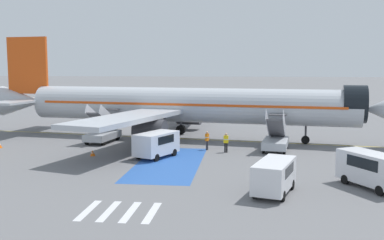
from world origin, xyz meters
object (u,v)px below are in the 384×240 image
object	(u,v)px
ground_crew_1	(144,134)
ground_crew_3	(226,141)
ground_crew_0	(207,139)
boarding_stairs_aft	(103,133)
service_van_1	(274,174)
service_van_3	(372,168)
ground_crew_2	(167,134)
service_van_0	(156,143)
airliner	(182,105)
fuel_tanker	(175,104)
boarding_stairs_forward	(276,140)
traffic_cone_1	(93,153)

from	to	relation	value
ground_crew_1	ground_crew_3	world-z (taller)	ground_crew_1
ground_crew_0	ground_crew_3	bearing A→B (deg)	83.63
boarding_stairs_aft	ground_crew_0	world-z (taller)	boarding_stairs_aft
service_van_1	service_van_3	bearing A→B (deg)	-146.22
ground_crew_0	ground_crew_2	bearing A→B (deg)	-97.69
service_van_0	ground_crew_0	distance (m)	5.80
airliner	service_van_3	bearing A→B (deg)	47.31
fuel_tanker	service_van_0	world-z (taller)	fuel_tanker
boarding_stairs_aft	service_van_1	xyz separation A→B (m)	(16.63, -17.32, 0.23)
ground_crew_3	ground_crew_0	bearing A→B (deg)	-21.38
ground_crew_3	service_van_1	bearing A→B (deg)	113.76
airliner	ground_crew_1	bearing A→B (deg)	-32.74
service_van_3	ground_crew_2	xyz separation A→B (m)	(-16.18, 14.93, -0.36)
airliner	ground_crew_1	size ratio (longest dim) A/B	24.37
ground_crew_3	service_van_0	bearing A→B (deg)	35.83
airliner	ground_crew_3	distance (m)	9.42
airliner	ground_crew_2	distance (m)	4.71
boarding_stairs_aft	ground_crew_1	xyz separation A→B (m)	(4.51, -0.62, 0.08)
service_van_0	ground_crew_3	bearing A→B (deg)	-128.36
boarding_stairs_forward	traffic_cone_1	xyz separation A→B (m)	(-16.35, -4.57, -0.74)
boarding_stairs_aft	ground_crew_3	bearing A→B (deg)	-9.23
airliner	fuel_tanker	distance (m)	24.37
ground_crew_2	ground_crew_1	bearing A→B (deg)	-49.38
airliner	service_van_0	xyz separation A→B (m)	(-0.79, -10.48, -2.39)
boarding_stairs_forward	ground_crew_2	distance (m)	11.04
fuel_tanker	ground_crew_0	xyz separation A→B (m)	(7.86, -30.22, -0.71)
service_van_0	ground_crew_2	size ratio (longest dim) A/B	2.72
airliner	boarding_stairs_forward	bearing A→B (deg)	67.20
ground_crew_1	ground_crew_3	xyz separation A→B (m)	(8.56, -3.50, -0.03)
service_van_1	service_van_3	size ratio (longest dim) A/B	0.96
service_van_0	service_van_1	size ratio (longest dim) A/B	0.97
airliner	service_van_1	world-z (taller)	airliner
traffic_cone_1	ground_crew_3	bearing A→B (deg)	14.46
airliner	ground_crew_0	world-z (taller)	airliner
fuel_tanker	boarding_stairs_aft	bearing A→B (deg)	-105.10
service_van_0	ground_crew_0	world-z (taller)	service_van_0
fuel_tanker	ground_crew_3	distance (m)	32.77
boarding_stairs_aft	traffic_cone_1	world-z (taller)	boarding_stairs_aft
service_van_3	ground_crew_2	world-z (taller)	service_van_3
ground_crew_3	airliner	bearing A→B (deg)	-46.67
service_van_3	traffic_cone_1	bearing A→B (deg)	129.10
ground_crew_0	traffic_cone_1	world-z (taller)	ground_crew_0
service_van_0	ground_crew_1	xyz separation A→B (m)	(-2.63, 6.54, -0.22)
boarding_stairs_forward	service_van_3	world-z (taller)	boarding_stairs_forward
ground_crew_0	ground_crew_3	size ratio (longest dim) A/B	0.99
boarding_stairs_forward	traffic_cone_1	world-z (taller)	boarding_stairs_forward
ground_crew_3	traffic_cone_1	world-z (taller)	ground_crew_3
boarding_stairs_aft	service_van_3	size ratio (longest dim) A/B	1.06
service_van_3	ground_crew_3	xyz separation A→B (m)	(-9.98, 11.21, -0.32)
airliner	traffic_cone_1	world-z (taller)	airliner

